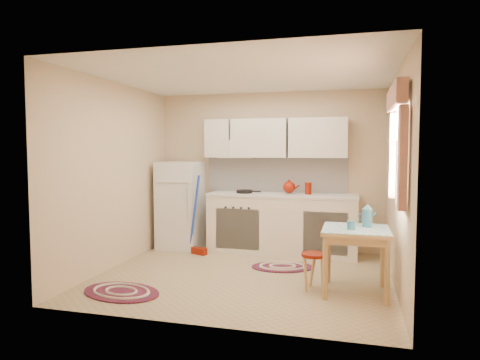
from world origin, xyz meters
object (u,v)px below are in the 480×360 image
Objects in this scene: stool at (314,272)px; base_cabinets at (282,225)px; fridge at (180,205)px; table at (355,261)px.

base_cabinets is at bearing 111.11° from stool.
fridge is 0.62× the size of base_cabinets.
table is (2.74, -1.58, -0.34)m from fridge.
table is at bearing -56.28° from base_cabinets.
table is 0.48m from stool.
base_cabinets is 1.76m from stool.
table is at bearing -29.93° from fridge.
stool is (-0.46, -0.00, -0.15)m from table.
stool is at bearing -179.41° from table.
base_cabinets is at bearing 123.72° from table.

